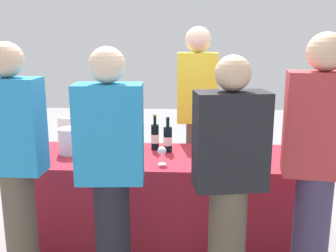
# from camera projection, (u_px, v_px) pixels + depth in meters

# --- Properties ---
(ground_plane) EXTENTS (12.00, 12.00, 0.00)m
(ground_plane) POSITION_uv_depth(u_px,v_px,m) (168.00, 237.00, 3.35)
(ground_plane) COLOR gray
(tasting_table) EXTENTS (2.29, 0.77, 0.72)m
(tasting_table) POSITION_uv_depth(u_px,v_px,m) (168.00, 198.00, 3.27)
(tasting_table) COLOR maroon
(tasting_table) RESTS_ON ground_plane
(wine_bottle_0) EXTENTS (0.08, 0.08, 0.30)m
(wine_bottle_0) POSITION_uv_depth(u_px,v_px,m) (134.00, 138.00, 3.32)
(wine_bottle_0) COLOR black
(wine_bottle_0) RESTS_ON tasting_table
(wine_bottle_1) EXTENTS (0.07, 0.07, 0.31)m
(wine_bottle_1) POSITION_uv_depth(u_px,v_px,m) (155.00, 137.00, 3.34)
(wine_bottle_1) COLOR black
(wine_bottle_1) RESTS_ON tasting_table
(wine_bottle_2) EXTENTS (0.07, 0.07, 0.30)m
(wine_bottle_2) POSITION_uv_depth(u_px,v_px,m) (168.00, 139.00, 3.28)
(wine_bottle_2) COLOR black
(wine_bottle_2) RESTS_ON tasting_table
(wine_bottle_3) EXTENTS (0.07, 0.07, 0.31)m
(wine_bottle_3) POSITION_uv_depth(u_px,v_px,m) (242.00, 138.00, 3.31)
(wine_bottle_3) COLOR black
(wine_bottle_3) RESTS_ON tasting_table
(wine_glass_0) EXTENTS (0.06, 0.06, 0.14)m
(wine_glass_0) POSITION_uv_depth(u_px,v_px,m) (102.00, 147.00, 3.09)
(wine_glass_0) COLOR silver
(wine_glass_0) RESTS_ON tasting_table
(wine_glass_1) EXTENTS (0.07, 0.07, 0.14)m
(wine_glass_1) POSITION_uv_depth(u_px,v_px,m) (162.00, 152.00, 2.96)
(wine_glass_1) COLOR silver
(wine_glass_1) RESTS_ON tasting_table
(wine_glass_2) EXTENTS (0.07, 0.07, 0.13)m
(wine_glass_2) POSITION_uv_depth(u_px,v_px,m) (248.00, 148.00, 3.07)
(wine_glass_2) COLOR silver
(wine_glass_2) RESTS_ON tasting_table
(ice_bucket) EXTENTS (0.20, 0.20, 0.21)m
(ice_bucket) POSITION_uv_depth(u_px,v_px,m) (71.00, 141.00, 3.24)
(ice_bucket) COLOR silver
(ice_bucket) RESTS_ON tasting_table
(server_pouring) EXTENTS (0.37, 0.24, 1.76)m
(server_pouring) POSITION_uv_depth(u_px,v_px,m) (197.00, 111.00, 3.73)
(server_pouring) COLOR brown
(server_pouring) RESTS_ON ground_plane
(guest_0) EXTENTS (0.39, 0.22, 1.65)m
(guest_0) POSITION_uv_depth(u_px,v_px,m) (15.00, 160.00, 2.53)
(guest_0) COLOR brown
(guest_0) RESTS_ON ground_plane
(guest_1) EXTENTS (0.42, 0.25, 1.62)m
(guest_1) POSITION_uv_depth(u_px,v_px,m) (111.00, 169.00, 2.42)
(guest_1) COLOR black
(guest_1) RESTS_ON ground_plane
(guest_2) EXTENTS (0.46, 0.30, 1.57)m
(guest_2) POSITION_uv_depth(u_px,v_px,m) (229.00, 177.00, 2.38)
(guest_2) COLOR brown
(guest_2) RESTS_ON ground_plane
(guest_3) EXTENTS (0.44, 0.28, 1.70)m
(guest_3) POSITION_uv_depth(u_px,v_px,m) (317.00, 162.00, 2.40)
(guest_3) COLOR #3F3351
(guest_3) RESTS_ON ground_plane
(menu_board) EXTENTS (0.61, 0.14, 0.84)m
(menu_board) POSITION_uv_depth(u_px,v_px,m) (87.00, 158.00, 4.13)
(menu_board) COLOR white
(menu_board) RESTS_ON ground_plane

